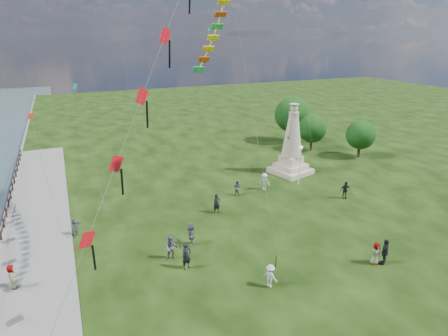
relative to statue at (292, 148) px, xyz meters
name	(u,v)px	position (x,y,z in m)	size (l,w,h in m)	color
waterfront	(12,276)	(-26.43, -8.69, -2.94)	(200.00, 200.00, 1.51)	#354850
statue	(292,148)	(0.00, 0.00, 0.00)	(4.61, 4.61, 7.61)	#BEA890
lamppost	(300,157)	(-1.07, -3.16, 0.06)	(0.38, 0.38, 4.08)	silver
tree_row	(310,122)	(7.82, 7.52, 0.59)	(8.05, 13.40, 6.35)	#382314
person_0	(187,256)	(-16.03, -12.43, -1.94)	(0.68, 0.45, 1.87)	black
person_1	(171,248)	(-16.64, -11.04, -1.98)	(0.87, 0.54, 1.80)	#595960
person_2	(270,276)	(-12.03, -16.21, -2.13)	(0.97, 0.50, 1.49)	silver
person_3	(385,252)	(-3.91, -17.17, -1.96)	(1.08, 0.55, 1.83)	black
person_4	(376,253)	(-4.45, -16.94, -2.08)	(0.77, 0.47, 1.58)	#595960
person_5	(76,227)	(-22.37, -5.06, -2.15)	(1.34, 0.58, 1.45)	#595960
person_6	(217,203)	(-11.15, -5.76, -2.01)	(0.63, 0.41, 1.72)	black
person_7	(237,188)	(-7.97, -3.06, -2.13)	(0.72, 0.45, 1.49)	#595960
person_8	(264,182)	(-4.98, -2.99, -2.02)	(1.11, 0.57, 1.72)	silver
person_9	(345,190)	(0.83, -7.79, -2.03)	(0.99, 0.50, 1.68)	black
person_10	(12,278)	(-26.17, -10.30, -2.10)	(0.76, 0.47, 1.55)	#595960
person_11	(191,234)	(-14.80, -9.75, -2.02)	(1.60, 0.69, 1.72)	#595960
red_kite_train	(140,105)	(-18.40, -13.10, 8.06)	(10.56, 9.35, 17.72)	black
small_kites	(192,31)	(-9.06, 5.43, 11.80)	(28.28, 15.83, 32.40)	teal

